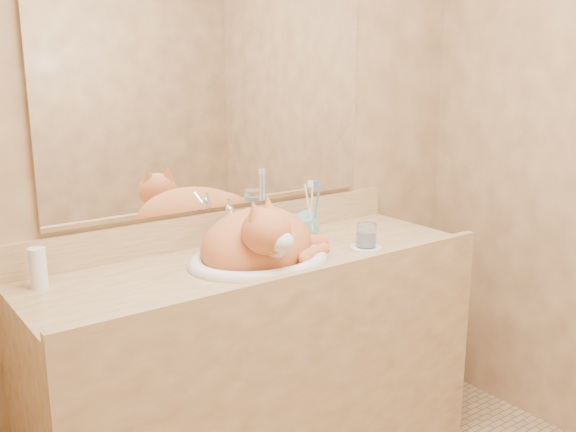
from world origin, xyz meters
TOP-DOWN VIEW (x-y plane):
  - wall_back at (0.00, 1.00)m, footprint 2.40×0.02m
  - vanity_counter at (0.00, 0.72)m, footprint 1.60×0.55m
  - mirror at (0.00, 0.99)m, footprint 1.30×0.02m
  - sink_basin at (-0.01, 0.70)m, footprint 0.58×0.52m
  - faucet at (-0.01, 0.89)m, footprint 0.07×0.13m
  - cat at (-0.00, 0.71)m, footprint 0.56×0.52m
  - soap_dispenser at (0.26, 0.80)m, footprint 0.09×0.09m
  - toothbrush_cup at (0.30, 0.81)m, footprint 0.13×0.13m
  - toothbrushes at (0.30, 0.81)m, footprint 0.04×0.04m
  - saucer at (0.38, 0.60)m, footprint 0.12×0.12m
  - water_glass at (0.38, 0.60)m, footprint 0.07×0.07m
  - lotion_bottle at (-0.69, 0.88)m, footprint 0.05×0.05m

SIDE VIEW (x-z plane):
  - vanity_counter at x=0.00m, z-range 0.00..0.85m
  - saucer at x=0.38m, z-range 0.85..0.86m
  - toothbrush_cup at x=0.30m, z-range 0.85..0.94m
  - water_glass at x=0.38m, z-range 0.86..0.95m
  - lotion_bottle at x=-0.69m, z-range 0.85..0.97m
  - sink_basin at x=-0.01m, z-range 0.85..1.00m
  - cat at x=0.00m, z-range 0.80..1.05m
  - faucet at x=-0.01m, z-range 0.85..1.02m
  - soap_dispenser at x=0.26m, z-range 0.85..1.03m
  - toothbrushes at x=0.30m, z-range 0.87..1.11m
  - wall_back at x=0.00m, z-range 0.00..2.50m
  - mirror at x=0.00m, z-range 0.99..1.79m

